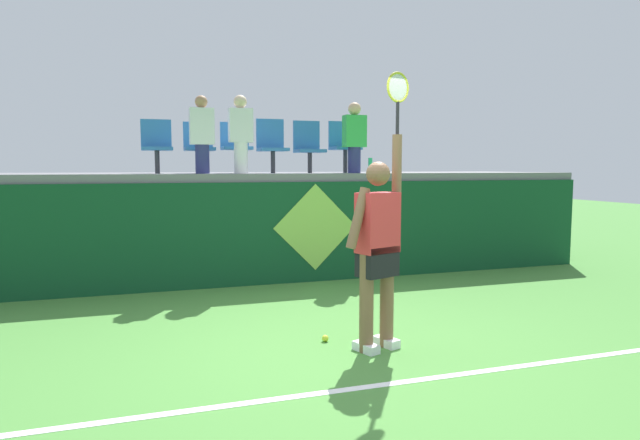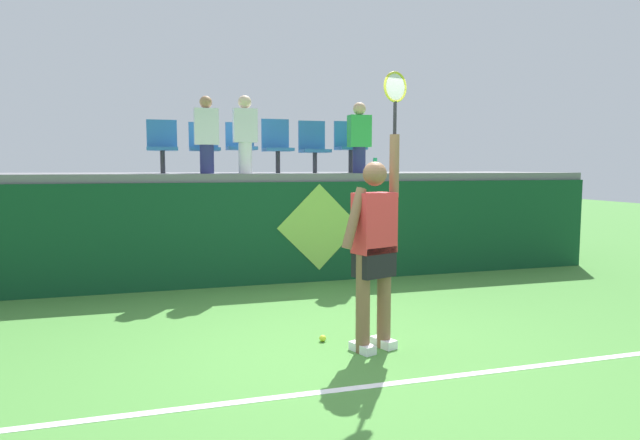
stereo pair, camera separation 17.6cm
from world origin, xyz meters
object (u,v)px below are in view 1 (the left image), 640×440
object	(u,v)px
stadium_chair_1	(199,145)
spectator_0	(354,136)
tennis_ball	(325,338)
stadium_chair_0	(157,144)
spectator_1	(241,133)
spectator_2	(202,133)
stadium_chair_2	(236,144)
stadium_chair_5	(344,144)
stadium_chair_4	(308,145)
tennis_player	(378,244)
water_bottle	(370,166)
stadium_chair_3	(272,144)

from	to	relation	value
stadium_chair_1	spectator_0	world-z (taller)	spectator_0
tennis_ball	stadium_chair_0	bearing A→B (deg)	111.78
spectator_1	spectator_2	bearing A→B (deg)	179.48
tennis_ball	spectator_1	size ratio (longest dim) A/B	0.06
stadium_chair_0	spectator_0	size ratio (longest dim) A/B	0.73
spectator_0	stadium_chair_2	bearing A→B (deg)	165.24
stadium_chair_1	stadium_chair_2	size ratio (longest dim) A/B	0.99
stadium_chair_5	spectator_2	bearing A→B (deg)	-169.21
stadium_chair_4	stadium_chair_5	distance (m)	0.61
stadium_chair_1	tennis_player	bearing A→B (deg)	-72.90
tennis_player	stadium_chair_2	size ratio (longest dim) A/B	3.25
stadium_chair_0	stadium_chair_1	size ratio (longest dim) A/B	1.03
spectator_2	spectator_0	bearing A→B (deg)	-0.67
spectator_1	spectator_2	size ratio (longest dim) A/B	1.02
tennis_ball	stadium_chair_1	bearing A→B (deg)	102.83
stadium_chair_0	stadium_chair_2	bearing A→B (deg)	-0.20
tennis_player	water_bottle	distance (m)	3.57
stadium_chair_3	spectator_1	world-z (taller)	spectator_1
tennis_player	spectator_2	size ratio (longest dim) A/B	2.31
stadium_chair_0	stadium_chair_4	size ratio (longest dim) A/B	0.96
stadium_chair_3	stadium_chair_1	bearing A→B (deg)	-179.61
stadium_chair_5	spectator_1	world-z (taller)	spectator_1
tennis_player	stadium_chair_1	size ratio (longest dim) A/B	3.29
stadium_chair_0	stadium_chair_5	xyz separation A→B (m)	(2.94, 0.00, 0.04)
stadium_chair_3	stadium_chair_5	distance (m)	1.21
spectator_2	tennis_ball	bearing A→B (deg)	-75.43
stadium_chair_4	spectator_2	distance (m)	1.79
stadium_chair_2	stadium_chair_3	size ratio (longest dim) A/B	0.92
tennis_ball	spectator_2	distance (m)	3.87
stadium_chair_0	spectator_0	world-z (taller)	spectator_0
stadium_chair_4	tennis_player	bearing A→B (deg)	-97.60
tennis_player	spectator_0	size ratio (longest dim) A/B	2.34
stadium_chair_2	stadium_chair_0	bearing A→B (deg)	179.80
stadium_chair_0	stadium_chair_2	world-z (taller)	stadium_chair_0
stadium_chair_2	spectator_2	size ratio (longest dim) A/B	0.71
spectator_0	spectator_1	world-z (taller)	spectator_1
stadium_chair_5	spectator_0	xyz separation A→B (m)	(-0.00, -0.47, 0.10)
stadium_chair_4	spectator_1	size ratio (longest dim) A/B	0.74
tennis_ball	water_bottle	world-z (taller)	water_bottle
stadium_chair_3	spectator_1	distance (m)	0.74
tennis_ball	spectator_1	distance (m)	3.80
water_bottle	stadium_chair_0	xyz separation A→B (m)	(-3.13, 0.68, 0.32)
stadium_chair_1	spectator_2	xyz separation A→B (m)	(0.00, -0.44, 0.14)
water_bottle	stadium_chair_4	size ratio (longest dim) A/B	0.28
tennis_ball	stadium_chair_1	xyz separation A→B (m)	(-0.81, 3.56, 1.99)
stadium_chair_1	spectator_2	bearing A→B (deg)	-90.00
stadium_chair_0	spectator_2	size ratio (longest dim) A/B	0.72
stadium_chair_2	stadium_chair_4	bearing A→B (deg)	0.47
water_bottle	stadium_chair_3	distance (m)	1.59
tennis_ball	water_bottle	size ratio (longest dim) A/B	0.28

